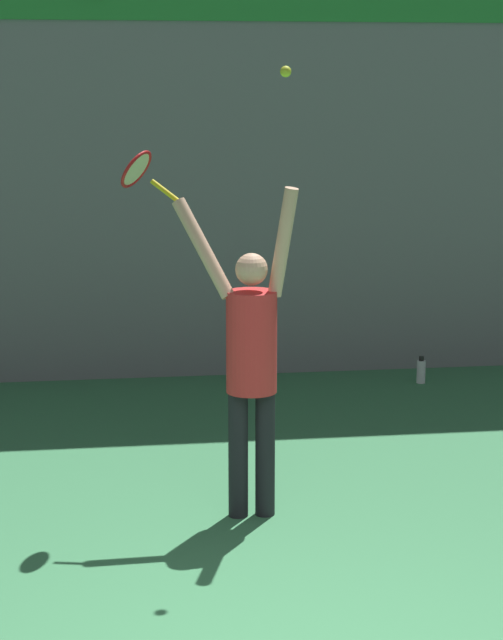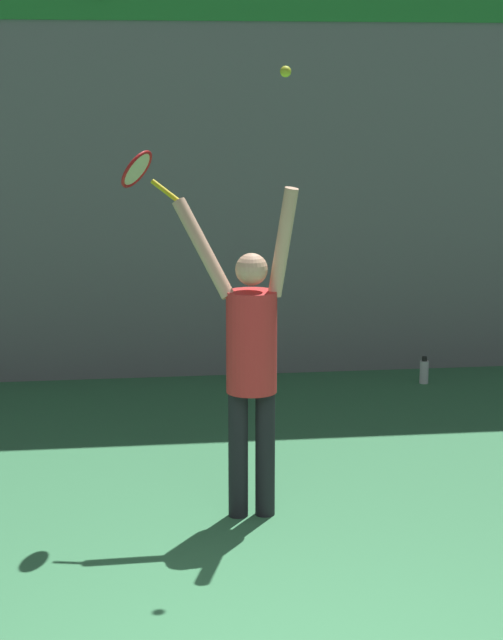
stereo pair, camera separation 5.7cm
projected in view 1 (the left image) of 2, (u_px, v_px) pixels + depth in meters
back_wall at (186, 117)px, 10.89m from camera, size 18.00×0.10×5.00m
tennis_player at (251, 355)px, 7.47m from camera, size 0.81×0.47×2.18m
tennis_racket at (139, 171)px, 7.52m from camera, size 0.42×0.34×0.34m
tennis_ball at (286, 72)px, 7.02m from camera, size 0.07×0.07×0.07m
water_bottle at (421, 371)px, 11.06m from camera, size 0.08×0.08×0.26m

